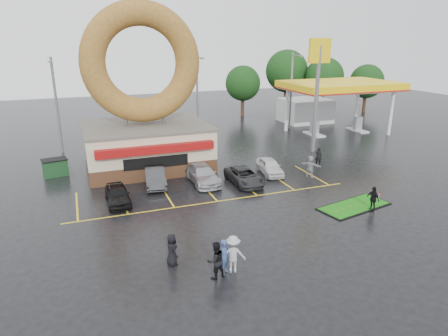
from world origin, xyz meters
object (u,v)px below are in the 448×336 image
object	(u,v)px
streetlight_right	(291,89)
person_cameraman	(373,199)
streetlight_mid	(197,95)
person_blue	(225,257)
shell_sign	(318,75)
car_dgrey	(155,177)
car_silver	(203,174)
car_grey	(244,176)
putting_green	(354,206)
donut_shop	(145,115)
car_white	(270,166)
gas_station	(324,98)
dumpster	(55,168)
car_black	(118,195)
streetlight_left	(56,104)

from	to	relation	value
streetlight_right	person_cameraman	distance (m)	24.79
streetlight_mid	person_blue	xyz separation A→B (m)	(-6.60, -25.86, -3.90)
shell_sign	streetlight_mid	bearing A→B (deg)	135.27
car_dgrey	car_silver	world-z (taller)	car_dgrey
streetlight_mid	car_grey	distance (m)	15.53
car_silver	person_cameraman	distance (m)	12.34
streetlight_mid	car_silver	bearing A→B (deg)	-105.66
streetlight_right	putting_green	size ratio (longest dim) A/B	1.69
donut_shop	streetlight_mid	bearing A→B (deg)	48.62
streetlight_right	car_grey	bearing A→B (deg)	-129.05
streetlight_mid	car_white	bearing A→B (deg)	-81.81
donut_shop	gas_station	xyz separation A→B (m)	(23.00, 7.97, -0.77)
car_silver	dumpster	world-z (taller)	car_silver
gas_station	car_silver	size ratio (longest dim) A/B	2.97
person_cameraman	car_silver	bearing A→B (deg)	-143.06
car_silver	putting_green	distance (m)	11.24
car_dgrey	car_silver	bearing A→B (deg)	-4.36
streetlight_mid	car_grey	world-z (taller)	streetlight_mid
person_blue	car_black	bearing A→B (deg)	70.29
gas_station	streetlight_right	xyz separation A→B (m)	(-4.00, 0.98, 1.08)
shell_sign	car_black	world-z (taller)	shell_sign
car_white	putting_green	bearing A→B (deg)	-66.80
gas_station	car_white	xyz separation A→B (m)	(-14.05, -13.58, -3.06)
car_black	person_blue	size ratio (longest dim) A/B	2.11
shell_sign	car_grey	world-z (taller)	shell_sign
car_dgrey	car_silver	distance (m)	3.60
putting_green	car_white	bearing A→B (deg)	105.42
shell_sign	dumpster	size ratio (longest dim) A/B	5.89
streetlight_right	person_cameraman	bearing A→B (deg)	-106.98
car_grey	putting_green	bearing A→B (deg)	-52.28
streetlight_mid	car_grey	bearing A→B (deg)	-93.51
dumpster	streetlight_right	bearing A→B (deg)	6.98
streetlight_mid	car_silver	size ratio (longest dim) A/B	1.96
shell_sign	car_white	size ratio (longest dim) A/B	2.84
donut_shop	car_black	size ratio (longest dim) A/B	3.63
streetlight_left	car_grey	bearing A→B (deg)	-46.78
gas_station	shell_sign	distance (m)	11.93
streetlight_right	person_cameraman	xyz separation A→B (m)	(-7.14, -23.40, -3.97)
streetlight_mid	putting_green	size ratio (longest dim) A/B	1.69
donut_shop	car_black	xyz separation A→B (m)	(-3.38, -7.54, -3.83)
gas_station	streetlight_mid	size ratio (longest dim) A/B	1.52
shell_sign	streetlight_left	world-z (taller)	shell_sign
streetlight_right	car_silver	bearing A→B (deg)	-137.25
streetlight_mid	car_dgrey	size ratio (longest dim) A/B	2.17
car_white	donut_shop	bearing A→B (deg)	155.68
shell_sign	person_blue	bearing A→B (deg)	-132.64
streetlight_left	person_blue	world-z (taller)	streetlight_left
car_dgrey	streetlight_right	bearing A→B (deg)	42.70
shell_sign	person_blue	world-z (taller)	shell_sign
person_cameraman	dumpster	size ratio (longest dim) A/B	0.90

